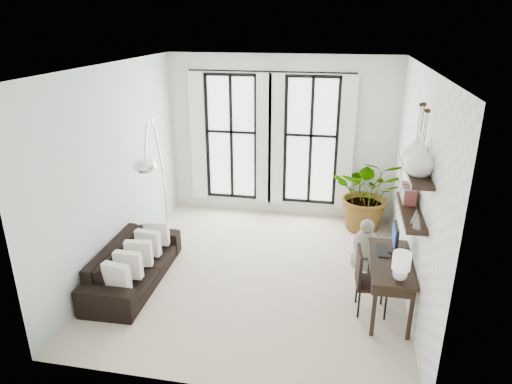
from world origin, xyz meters
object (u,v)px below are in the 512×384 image
(desk, at_px, (391,266))
(desk_chair, at_px, (366,277))
(sofa, at_px, (134,264))
(arc_lamp, at_px, (153,149))
(buddha, at_px, (366,246))
(plant, at_px, (368,193))

(desk, height_order, desk_chair, desk)
(sofa, xyz_separation_m, arc_lamp, (0.10, 0.84, 1.58))
(desk, relative_size, desk_chair, 1.42)
(desk, relative_size, buddha, 1.62)
(plant, height_order, buddha, plant)
(desk_chair, xyz_separation_m, buddha, (0.05, 1.29, -0.19))
(arc_lamp, height_order, buddha, arc_lamp)
(desk_chair, bearing_deg, plant, 84.03)
(buddha, bearing_deg, arc_lamp, -174.03)
(plant, bearing_deg, buddha, -92.39)
(desk, relative_size, arc_lamp, 0.54)
(sofa, relative_size, desk_chair, 2.27)
(sofa, distance_m, plant, 4.44)
(arc_lamp, relative_size, buddha, 3.00)
(sofa, xyz_separation_m, desk, (3.75, -0.08, 0.42))
(desk, xyz_separation_m, arc_lamp, (-3.64, 0.92, 1.16))
(plant, xyz_separation_m, desk, (0.20, -2.71, -0.00))
(sofa, height_order, desk, desk)
(desk, distance_m, desk_chair, 0.36)
(desk, height_order, arc_lamp, arc_lamp)
(plant, xyz_separation_m, desk_chair, (-0.11, -2.73, -0.20))
(plant, bearing_deg, desk_chair, -92.22)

